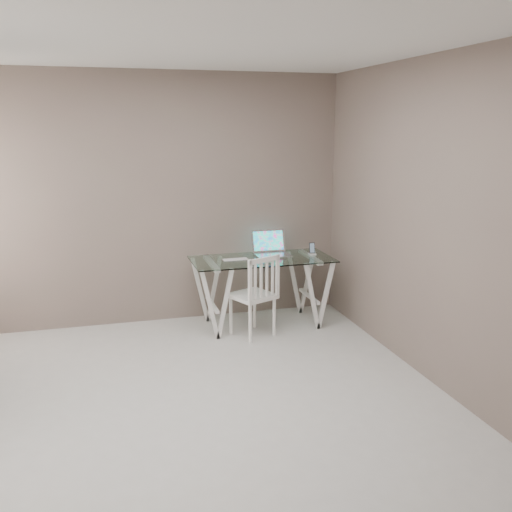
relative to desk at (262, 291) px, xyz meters
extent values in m
plane|color=beige|center=(-1.00, -1.78, -0.38)|extent=(4.50, 4.50, 0.00)
cube|color=white|center=(-1.00, -1.78, 2.32)|extent=(4.00, 4.50, 0.02)
cube|color=#726259|center=(-1.00, 0.47, 0.97)|extent=(4.00, 0.02, 2.70)
cube|color=#726259|center=(-1.00, -4.03, 0.97)|extent=(4.00, 0.02, 2.70)
cube|color=#726259|center=(1.00, -1.78, 0.97)|extent=(0.02, 4.50, 2.70)
cube|color=silver|center=(0.00, 0.00, 0.36)|extent=(1.50, 0.70, 0.01)
cube|color=silver|center=(-0.55, 0.00, -0.02)|extent=(0.24, 0.62, 0.72)
cube|color=silver|center=(0.55, 0.00, -0.02)|extent=(0.24, 0.62, 0.72)
cube|color=white|center=(-0.18, -0.27, 0.04)|extent=(0.52, 0.52, 0.04)
cylinder|color=white|center=(-0.26, -0.48, -0.18)|extent=(0.03, 0.03, 0.40)
cylinder|color=white|center=(0.03, -0.35, -0.18)|extent=(0.03, 0.03, 0.40)
cylinder|color=white|center=(-0.39, -0.19, -0.18)|extent=(0.03, 0.03, 0.40)
cylinder|color=white|center=(-0.10, -0.06, -0.18)|extent=(0.03, 0.03, 0.40)
cube|color=white|center=(-0.10, -0.43, 0.26)|extent=(0.37, 0.19, 0.44)
cube|color=#B6B6BB|center=(0.15, 0.09, 0.37)|extent=(0.38, 0.26, 0.02)
cube|color=#19D899|center=(0.15, 0.26, 0.50)|extent=(0.38, 0.09, 0.24)
cube|color=silver|center=(-0.29, 0.01, 0.37)|extent=(0.28, 0.12, 0.01)
ellipsoid|color=white|center=(0.00, -0.20, 0.38)|extent=(0.11, 0.06, 0.03)
cube|color=white|center=(0.58, 0.03, 0.37)|extent=(0.07, 0.07, 0.02)
cube|color=black|center=(0.58, 0.04, 0.44)|extent=(0.06, 0.03, 0.12)
camera|label=1|loc=(-1.66, -5.69, 1.76)|focal=40.00mm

